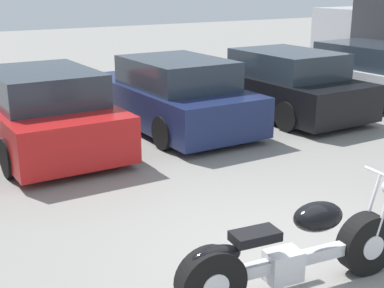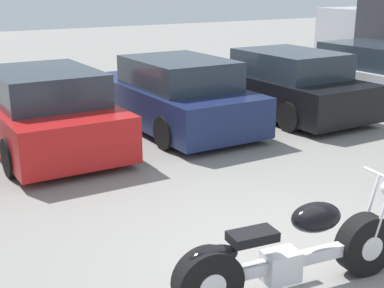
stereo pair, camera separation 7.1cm
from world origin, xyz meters
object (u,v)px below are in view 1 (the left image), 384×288
Objects in this scene: parked_car_navy at (172,95)px; parked_car_red at (41,112)px; motorcycle at (292,253)px; parked_car_black at (281,85)px; parked_car_white at (362,74)px.

parked_car_red is at bearing -179.99° from parked_car_navy.
motorcycle is 0.56× the size of parked_car_black.
parked_car_black is at bearing -5.02° from parked_car_navy.
motorcycle is 0.56× the size of parked_car_navy.
parked_car_navy is at bearing 177.74° from parked_car_white.
parked_car_navy is 5.35m from parked_car_white.
parked_car_navy is (2.67, 0.00, 0.00)m from parked_car_red.
parked_car_navy is 2.68m from parked_car_black.
parked_car_white is at bearing -1.50° from parked_car_red.
parked_car_red is 5.35m from parked_car_black.
parked_car_black is 1.00× the size of parked_car_white.
parked_car_white reaches higher than motorcycle.
parked_car_white is (7.40, 5.70, 0.25)m from motorcycle.
parked_car_navy is at bearing 70.83° from motorcycle.
parked_car_black and parked_car_white have the same top height.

